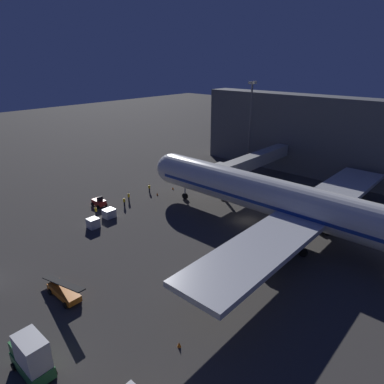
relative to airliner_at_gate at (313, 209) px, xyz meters
The scene contains 17 objects.
ground_plane 11.99m from the airliner_at_gate, 90.00° to the right, with size 320.00×320.00×0.00m, color #383533.
airliner_at_gate is the anchor object (origin of this frame).
jet_bridge 23.57m from the airliner_at_gate, 124.48° to the right, with size 25.20×3.40×7.02m.
terminal_wall 31.23m from the airliner_at_gate, behind, with size 6.00×80.00×17.80m, color #4C4F54.
apron_floodlight_mast 38.01m from the airliner_at_gate, 132.87° to the right, with size 2.90×0.50×20.44m.
catering_truck 38.32m from the airliner_at_gate, 11.74° to the right, with size 2.36×4.47×4.09m.
belt_loader 34.37m from the airliner_at_gate, 26.48° to the right, with size 1.96×8.60×3.14m.
pushback_tug 37.00m from the airliner_at_gate, 69.19° to the right, with size 1.86×2.64×1.95m.
baggage_container_near_belt 32.81m from the airliner_at_gate, 63.28° to the right, with size 1.87×1.64×1.48m, color #B7BABF.
baggage_container_mid_row 33.69m from the airliner_at_gate, 56.20° to the right, with size 1.67×1.59×1.58m, color #B7BABF.
ground_crew_near_nose_gear 35.23m from the airliner_at_gate, 63.19° to the right, with size 0.40×0.40×1.77m.
ground_crew_by_belt_loader 33.12m from the airliner_at_gate, 86.14° to the right, with size 0.40×0.40×1.77m.
ground_crew_marshaller_fwd 32.74m from the airliner_at_gate, 72.16° to the right, with size 0.40×0.40×1.77m.
ground_crew_under_port_wing 33.35m from the airliner_at_gate, 76.08° to the right, with size 0.40×0.40×1.83m.
traffic_cone_nose_port 30.94m from the airliner_at_gate, 94.13° to the right, with size 0.36×0.36×0.55m, color orange.
traffic_cone_nose_starboard 30.94m from the airliner_at_gate, 85.87° to the right, with size 0.36×0.36×0.55m, color orange.
traffic_cone_wingtip_svc_side 27.43m from the airliner_at_gate, ahead, with size 0.36×0.36×0.55m, color orange.
Camera 1 is at (44.52, 27.59, 25.36)m, focal length 32.04 mm.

